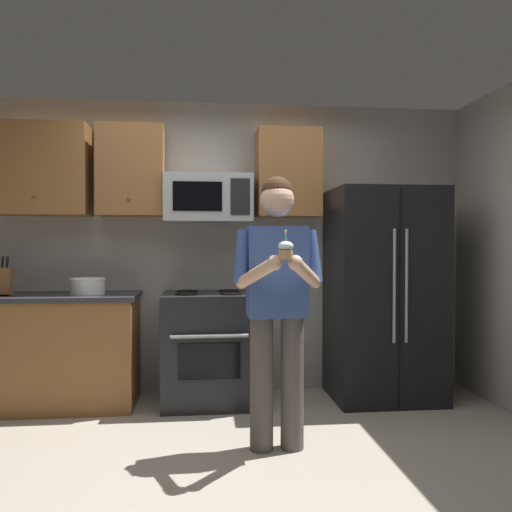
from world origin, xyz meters
name	(u,v)px	position (x,y,z in m)	size (l,w,h in m)	color
ground_plane	(239,472)	(0.00, 0.00, 0.00)	(6.00, 6.00, 0.00)	#9E9384
wall_back	(224,247)	(0.00, 1.75, 1.30)	(4.40, 0.10, 2.60)	gray
oven_range	(209,348)	(-0.15, 1.36, 0.46)	(0.76, 0.70, 0.93)	black
microwave	(208,199)	(-0.15, 1.48, 1.72)	(0.74, 0.41, 0.40)	#9EA0A5
refrigerator	(384,294)	(1.35, 1.32, 0.90)	(0.90, 0.75, 1.80)	black
cabinet_row_upper	(140,171)	(-0.72, 1.53, 1.95)	(2.78, 0.36, 0.76)	brown
counter_left	(49,350)	(-1.45, 1.38, 0.46)	(1.44, 0.66, 0.92)	brown
knife_block	(1,281)	(-1.80, 1.33, 1.03)	(0.16, 0.15, 0.32)	brown
bowl_large_white	(88,286)	(-1.14, 1.37, 0.99)	(0.28, 0.28, 0.13)	white
person	(277,296)	(0.27, 0.30, 1.00)	(0.60, 0.48, 1.76)	#4C4742
cupcake	(286,250)	(0.27, -0.03, 1.29)	(0.09, 0.09, 0.17)	#A87F56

